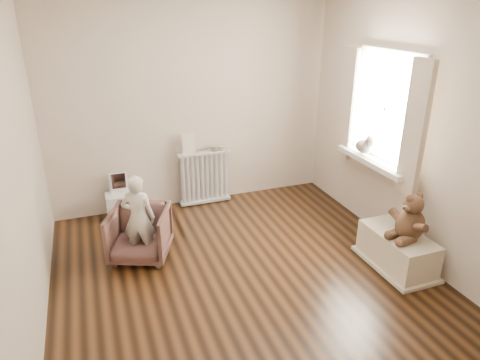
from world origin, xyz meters
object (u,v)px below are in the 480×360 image
object	(u,v)px
radiator	(204,176)
toy_vanity	(121,196)
teddy_bear	(412,211)
plush_cat	(365,146)
child	(139,218)
armchair	(140,234)
toy_bench	(397,248)

from	to	relation	value
radiator	toy_vanity	xyz separation A→B (m)	(-1.09, -0.03, -0.11)
teddy_bear	plush_cat	distance (m)	1.06
child	teddy_bear	world-z (taller)	child
toy_vanity	armchair	distance (m)	1.02
toy_bench	teddy_bear	distance (m)	0.48
child	plush_cat	world-z (taller)	plush_cat
toy_bench	teddy_bear	size ratio (longest dim) A/B	1.68
child	toy_bench	bearing A→B (deg)	179.30
toy_vanity	armchair	size ratio (longest dim) A/B	0.95
armchair	plush_cat	world-z (taller)	plush_cat
toy_vanity	armchair	world-z (taller)	toy_vanity
toy_bench	plush_cat	xyz separation A→B (m)	(0.14, 0.90, 0.80)
toy_vanity	teddy_bear	bearing A→B (deg)	-40.87
toy_vanity	plush_cat	world-z (taller)	plush_cat
plush_cat	armchair	bearing A→B (deg)	169.86
child	toy_bench	world-z (taller)	child
radiator	armchair	bearing A→B (deg)	-133.55
radiator	toy_vanity	world-z (taller)	radiator
radiator	teddy_bear	size ratio (longest dim) A/B	1.53
armchair	toy_bench	xyz separation A→B (m)	(2.41, -1.06, -0.07)
toy_bench	radiator	bearing A→B (deg)	123.91
toy_vanity	plush_cat	bearing A→B (deg)	-23.99
toy_bench	plush_cat	world-z (taller)	plush_cat
radiator	toy_bench	xyz separation A→B (m)	(1.42, -2.11, -0.19)
plush_cat	teddy_bear	bearing A→B (deg)	-103.73
radiator	toy_bench	distance (m)	2.55
toy_vanity	plush_cat	size ratio (longest dim) A/B	1.97
radiator	child	world-z (taller)	child
toy_bench	armchair	bearing A→B (deg)	156.25
toy_bench	plush_cat	bearing A→B (deg)	81.18
armchair	toy_bench	bearing A→B (deg)	-1.70
radiator	armchair	world-z (taller)	radiator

